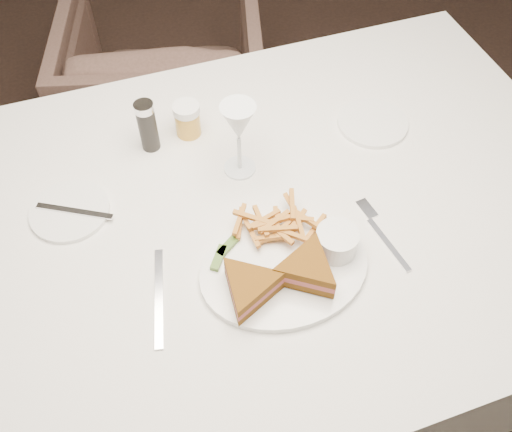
{
  "coord_description": "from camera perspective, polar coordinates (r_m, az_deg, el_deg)",
  "views": [
    {
      "loc": [
        -0.23,
        -0.61,
        1.66
      ],
      "look_at": [
        -0.08,
        0.03,
        0.8
      ],
      "focal_mm": 40.0,
      "sensor_mm": 36.0,
      "label": 1
    }
  ],
  "objects": [
    {
      "name": "table",
      "position": [
        1.47,
        -0.44,
        -8.63
      ],
      "size": [
        1.58,
        1.15,
        0.75
      ],
      "primitive_type": "cube",
      "rotation": [
        0.0,
        0.0,
        0.11
      ],
      "color": "silver",
      "rests_on": "ground"
    },
    {
      "name": "table_setting",
      "position": [
        1.09,
        0.72,
        -0.42
      ],
      "size": [
        0.84,
        0.58,
        0.18
      ],
      "color": "white",
      "rests_on": "table"
    },
    {
      "name": "ground",
      "position": [
        1.78,
        2.96,
        -16.13
      ],
      "size": [
        5.0,
        5.0,
        0.0
      ],
      "primitive_type": "plane",
      "color": "black",
      "rests_on": "ground"
    },
    {
      "name": "chair_far",
      "position": [
        2.13,
        -8.92,
        13.58
      ],
      "size": [
        0.76,
        0.72,
        0.68
      ],
      "primitive_type": "imported",
      "rotation": [
        0.0,
        0.0,
        2.98
      ],
      "color": "#4B352E",
      "rests_on": "ground"
    }
  ]
}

